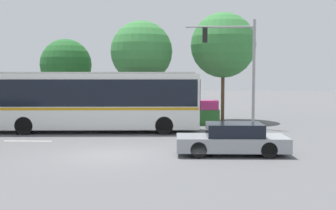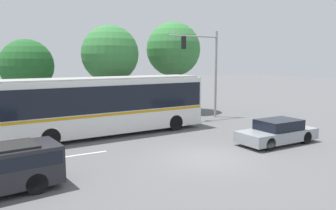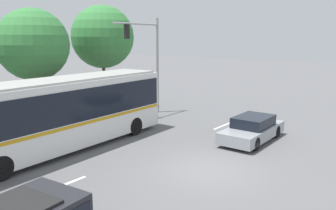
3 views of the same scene
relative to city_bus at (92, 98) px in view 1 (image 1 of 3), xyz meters
The scene contains 10 objects.
ground_plane 7.47m from the city_bus, 72.27° to the right, with size 140.00×140.00×0.00m, color #5B5B5E.
city_bus is the anchor object (origin of this frame).
sedan_foreground 9.84m from the city_bus, 42.24° to the right, with size 4.55×1.87×1.30m.
traffic_light_pole 9.16m from the city_bus, 12.20° to the left, with size 4.27×0.24×6.66m.
flowering_hedge 5.46m from the city_bus, 41.18° to the left, with size 7.26×1.02×1.61m.
street_tree_left 8.10m from the city_bus, 116.07° to the left, with size 3.78×3.78×5.96m.
street_tree_centre 6.78m from the city_bus, 67.44° to the left, with size 4.36×4.36×7.10m.
street_tree_right 10.61m from the city_bus, 36.03° to the left, with size 4.61×4.61×7.69m.
lane_stripe_near 4.70m from the city_bus, 125.74° to the right, with size 2.40×0.16×0.01m, color silver.
lane_stripe_mid 10.05m from the city_bus, 23.01° to the right, with size 2.40×0.16×0.01m, color silver.
Camera 1 is at (2.82, -16.47, 3.28)m, focal length 43.70 mm.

